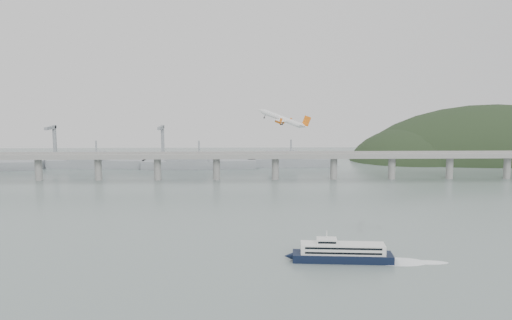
{
  "coord_description": "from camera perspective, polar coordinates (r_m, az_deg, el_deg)",
  "views": [
    {
      "loc": [
        -7.6,
        -255.5,
        77.25
      ],
      "look_at": [
        0.0,
        55.0,
        36.0
      ],
      "focal_mm": 38.0,
      "sensor_mm": 36.0,
      "label": 1
    }
  ],
  "objects": [
    {
      "name": "ground",
      "position": [
        267.03,
        0.29,
        -9.25
      ],
      "size": [
        900.0,
        900.0,
        0.0
      ],
      "primitive_type": "plane",
      "color": "slate",
      "rests_on": "ground"
    },
    {
      "name": "bridge",
      "position": [
        459.42,
        -0.59,
        0.11
      ],
      "size": [
        800.0,
        22.0,
        23.9
      ],
      "color": "gray",
      "rests_on": "ground"
    },
    {
      "name": "headland",
      "position": [
        663.25,
        24.82,
        -1.51
      ],
      "size": [
        365.0,
        155.0,
        156.0
      ],
      "color": "black",
      "rests_on": "ground"
    },
    {
      "name": "distant_fleet",
      "position": [
        545.78,
        -17.1,
        -0.25
      ],
      "size": [
        453.0,
        60.9,
        40.0
      ],
      "color": "gray",
      "rests_on": "ground"
    },
    {
      "name": "ferry",
      "position": [
        250.12,
        9.08,
        -9.62
      ],
      "size": [
        73.61,
        16.93,
        13.88
      ],
      "rotation": [
        0.0,
        0.0,
        -0.09
      ],
      "color": "black",
      "rests_on": "ground"
    },
    {
      "name": "airliner",
      "position": [
        321.05,
        2.88,
        4.31
      ],
      "size": [
        31.7,
        29.48,
        13.32
      ],
      "rotation": [
        0.05,
        -0.35,
        2.85
      ],
      "color": "white",
      "rests_on": "ground"
    }
  ]
}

